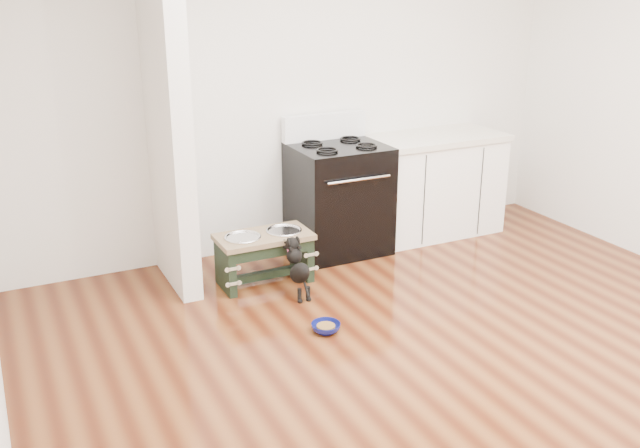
{
  "coord_description": "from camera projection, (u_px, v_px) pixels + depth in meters",
  "views": [
    {
      "loc": [
        -2.42,
        -2.94,
        2.29
      ],
      "look_at": [
        -0.27,
        1.44,
        0.54
      ],
      "focal_mm": 40.0,
      "sensor_mm": 36.0,
      "label": 1
    }
  ],
  "objects": [
    {
      "name": "dog_feeder",
      "position": [
        264.0,
        249.0,
        5.44
      ],
      "size": [
        0.72,
        0.38,
        0.41
      ],
      "color": "black",
      "rests_on": "ground"
    },
    {
      "name": "room_shell",
      "position": [
        488.0,
        106.0,
        3.71
      ],
      "size": [
        5.0,
        5.0,
        5.0
      ],
      "color": "silver",
      "rests_on": "ground"
    },
    {
      "name": "oven_range",
      "position": [
        338.0,
        197.0,
        6.03
      ],
      "size": [
        0.76,
        0.69,
        1.14
      ],
      "color": "black",
      "rests_on": "ground"
    },
    {
      "name": "ground",
      "position": [
        467.0,
        376.0,
        4.26
      ],
      "size": [
        5.0,
        5.0,
        0.0
      ],
      "primitive_type": "plane",
      "color": "#431A0C",
      "rests_on": "ground"
    },
    {
      "name": "cabinet_run",
      "position": [
        433.0,
        185.0,
        6.46
      ],
      "size": [
        1.24,
        0.64,
        0.91
      ],
      "color": "white",
      "rests_on": "ground"
    },
    {
      "name": "floor_bowl",
      "position": [
        326.0,
        328.0,
        4.77
      ],
      "size": [
        0.21,
        0.21,
        0.06
      ],
      "rotation": [
        0.0,
        0.0,
        -0.08
      ],
      "color": "#0D125D",
      "rests_on": "ground"
    },
    {
      "name": "puppy",
      "position": [
        298.0,
        266.0,
        5.23
      ],
      "size": [
        0.13,
        0.37,
        0.44
      ],
      "color": "black",
      "rests_on": "ground"
    },
    {
      "name": "partition_wall",
      "position": [
        167.0,
        109.0,
        5.1
      ],
      "size": [
        0.15,
        0.8,
        2.7
      ],
      "primitive_type": "cube",
      "color": "silver",
      "rests_on": "ground"
    }
  ]
}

